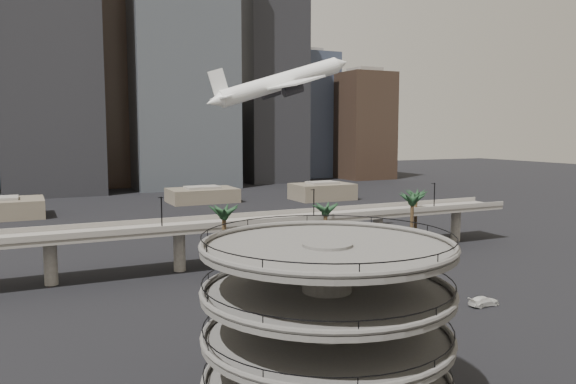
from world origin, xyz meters
name	(u,v)px	position (x,y,z in m)	size (l,w,h in m)	color
ground	(415,377)	(0.00, 0.00, 0.00)	(700.00, 700.00, 0.00)	black
parking_ramp	(327,315)	(-13.00, -4.00, 9.84)	(22.20, 22.20, 17.35)	#53504E
overpass	(235,227)	(0.00, 55.00, 7.34)	(130.00, 9.30, 14.70)	slate
palm_trees	(351,205)	(21.48, 47.47, 11.30)	(54.40, 18.40, 14.00)	#47351E
low_buildings	(166,199)	(6.89, 142.30, 2.86)	(135.00, 27.50, 6.80)	brown
skyline	(143,92)	(15.11, 217.08, 43.46)	(269.00, 86.00, 118.87)	#86775C
airborne_jet	(280,83)	(15.97, 68.89, 36.45)	(35.52, 31.36, 13.81)	white
car_a	(391,327)	(5.40, 11.83, 0.70)	(1.65, 4.10, 1.40)	#BF491B
car_b	(375,305)	(8.93, 20.54, 0.73)	(1.55, 4.44, 1.46)	#222228
car_c	(484,301)	(24.48, 14.99, 0.71)	(1.99, 4.88, 1.42)	silver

